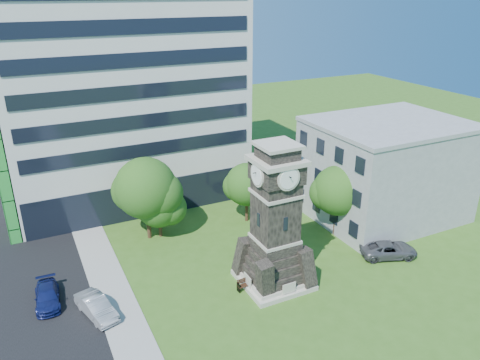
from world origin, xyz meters
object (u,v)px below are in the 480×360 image
clock_tower (275,226)px  car_east_lot (389,250)px  park_bench (248,283)px  car_street_mid (96,307)px  car_street_north (47,296)px

clock_tower → car_east_lot: 12.43m
park_bench → car_street_mid: bearing=166.0°
car_street_north → car_east_lot: (28.78, -6.55, 0.07)m
car_street_north → car_street_mid: bearing=-41.4°
car_street_north → park_bench: 15.87m
car_street_mid → park_bench: size_ratio=2.24×
clock_tower → car_street_mid: (-14.12, 2.17, -4.54)m
clock_tower → car_street_mid: bearing=171.2°
car_street_north → car_east_lot: size_ratio=0.86×
park_bench → car_street_north: bearing=156.7°
car_east_lot → park_bench: (-13.80, 1.31, -0.17)m
car_east_lot → car_street_north: bearing=98.1°
car_street_mid → clock_tower: bearing=-25.6°
car_street_north → clock_tower: bearing=-13.5°
car_street_mid → car_street_north: size_ratio=1.01×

